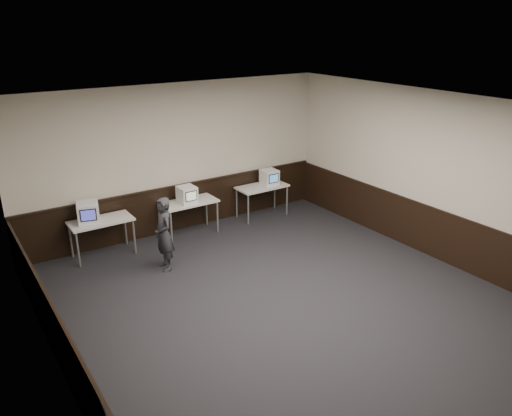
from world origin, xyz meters
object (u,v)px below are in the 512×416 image
Objects in this scene: desk_right at (262,189)px; emac_center at (187,195)px; desk_center at (189,205)px; emac_right at (269,177)px; person at (164,234)px; desk_left at (101,224)px; emac_left at (88,212)px.

emac_center is (-1.95, -0.04, 0.25)m from desk_right.
emac_center reaches higher than desk_center.
desk_right is at bearing 0.00° from desk_center.
emac_center is at bearing -176.25° from emac_right.
person reaches higher than desk_right.
desk_left is 1.44m from person.
emac_left is at bearing 179.27° from desk_center.
emac_left reaches higher than desk_center.
desk_center is 1.00× the size of desk_right.
desk_center is (1.90, 0.00, 0.00)m from desk_left.
desk_left is 1.00× the size of desk_center.
person is at bearing -134.09° from emac_center.
person is (-1.12, -1.21, 0.02)m from desk_center.
desk_right is at bearing -0.64° from emac_center.
emac_left is (-0.21, 0.03, 0.27)m from desk_left.
desk_left is 3.00× the size of emac_right.
desk_right is 0.33m from emac_right.
desk_right is at bearing 14.22° from emac_left.
emac_right reaches higher than desk_center.
emac_left is 1.26× the size of emac_right.
desk_center is at bearing 140.17° from person.
emac_left is 2.06m from emac_center.
emac_right is at bearing 113.52° from person.
desk_left is 1.00× the size of desk_right.
emac_left is at bearing -138.08° from person.
emac_left is at bearing 176.52° from emac_center.
person is (0.99, -1.23, -0.25)m from emac_left.
desk_center and desk_right have the same top height.
emac_center is (1.85, -0.04, 0.25)m from desk_left.
desk_left is 1.87m from emac_center.
desk_right is 2.37× the size of emac_left.
emac_right is at bearing -0.70° from emac_center.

